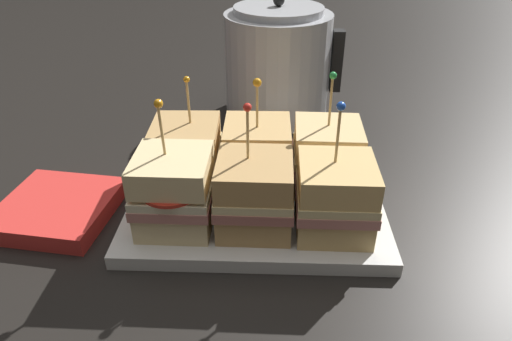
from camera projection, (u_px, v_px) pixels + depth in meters
ground_plane at (256, 213)px, 0.61m from camera, size 6.00×6.00×0.00m
serving_platter at (256, 208)px, 0.61m from camera, size 0.33×0.23×0.02m
sandwich_front_left at (174, 191)px, 0.54m from camera, size 0.09×0.10×0.16m
sandwich_front_center at (255, 194)px, 0.54m from camera, size 0.09×0.09×0.16m
sandwich_front_right at (335, 197)px, 0.53m from camera, size 0.09×0.09×0.16m
sandwich_back_left at (187, 154)px, 0.62m from camera, size 0.09×0.09×0.15m
sandwich_back_center at (257, 154)px, 0.62m from camera, size 0.09×0.09×0.16m
sandwich_back_right at (327, 156)px, 0.61m from camera, size 0.09×0.09×0.16m
kettle_steel at (278, 63)px, 0.84m from camera, size 0.21×0.19×0.22m
napkin_stack at (58, 208)px, 0.60m from camera, size 0.15×0.15×0.02m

